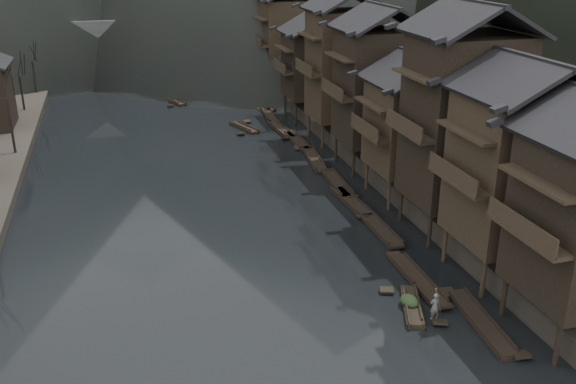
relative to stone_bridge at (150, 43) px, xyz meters
name	(u,v)px	position (x,y,z in m)	size (l,w,h in m)	color
water	(242,301)	(0.00, -72.00, -5.11)	(300.00, 300.00, 0.00)	black
right_bank	(445,101)	(35.00, -32.00, -4.21)	(40.00, 200.00, 1.80)	#2D2823
stilt_houses	(387,75)	(17.28, -52.71, 4.00)	(9.00, 67.60, 16.84)	black
moored_sampans	(304,151)	(11.95, -45.24, -4.91)	(2.96, 74.09, 0.47)	black
midriver_boats	(210,114)	(4.87, -28.25, -4.91)	(8.94, 20.00, 0.44)	black
stone_bridge	(150,43)	(0.00, 0.00, 0.00)	(40.00, 6.00, 9.00)	#4C4C4F
hero_sampan	(412,306)	(9.50, -75.52, -4.91)	(2.47, 4.89, 0.43)	black
cargo_heap	(410,296)	(9.42, -75.31, -4.35)	(1.08, 1.41, 0.65)	black
boatman	(435,303)	(10.08, -77.14, -3.85)	(0.60, 0.40, 1.66)	slate
bamboo_pole	(442,264)	(10.28, -77.14, -1.38)	(0.06, 0.06, 4.30)	#8C7A51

